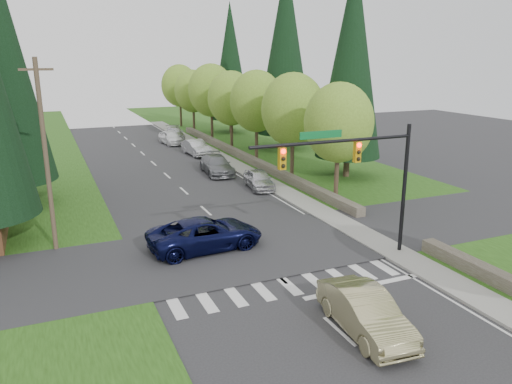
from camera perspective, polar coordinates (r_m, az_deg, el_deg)
ground at (r=20.52m, az=7.97°, el=-14.17°), size 120.00×120.00×0.00m
grass_east at (r=42.93m, az=9.11°, el=1.65°), size 14.00×110.00×0.06m
cross_street at (r=26.97m, az=-0.86°, el=-6.55°), size 120.00×8.00×0.10m
sidewalk_east at (r=41.82m, az=0.55°, el=1.53°), size 1.80×80.00×0.13m
curb_east at (r=41.50m, az=-0.52°, el=1.42°), size 0.20×80.00×0.13m
stone_wall_north at (r=49.60m, az=-1.39°, el=4.06°), size 0.70×40.00×0.70m
traffic_signal at (r=24.58m, az=11.74°, el=3.12°), size 8.70×0.37×6.80m
utility_pole at (r=27.59m, az=-22.90°, el=3.87°), size 1.60×0.24×10.00m
decid_tree_0 at (r=34.92m, az=9.44°, el=7.81°), size 4.80×4.80×8.37m
decid_tree_1 at (r=40.97m, az=4.26°, el=9.34°), size 5.20×5.20×8.80m
decid_tree_2 at (r=47.17m, az=0.06°, el=10.33°), size 5.00×5.00×8.82m
decid_tree_3 at (r=53.70m, az=-2.85°, el=10.65°), size 5.00×5.00×8.55m
decid_tree_4 at (r=60.29m, az=-5.14°, el=11.50°), size 5.40×5.40×9.18m
decid_tree_5 at (r=66.94m, az=-7.22°, el=11.36°), size 4.80×4.80×8.30m
decid_tree_6 at (r=73.68m, az=-8.71°, el=11.92°), size 5.20×5.20×8.86m
conifer_e_a at (r=42.29m, az=10.87°, el=14.73°), size 5.44×5.44×17.80m
conifer_e_b at (r=54.92m, az=3.37°, el=16.10°), size 6.12×6.12×19.80m
conifer_e_c at (r=67.38m, az=-2.95°, el=14.68°), size 5.10×5.10×16.80m
sedan_champagne at (r=19.54m, az=12.37°, el=-13.26°), size 2.14×5.09×1.64m
suv_navy at (r=26.84m, az=-5.79°, el=-4.78°), size 6.34×3.26×1.71m
parked_car_a at (r=38.85m, az=0.34°, el=1.47°), size 2.30×4.52×1.48m
parked_car_b at (r=43.84m, az=-4.51°, el=3.10°), size 2.67×5.63×1.58m
parked_car_c at (r=52.42m, az=-6.84°, el=5.06°), size 2.01×4.87×1.57m
parked_car_d at (r=59.41m, az=-9.70°, el=6.17°), size 2.33×4.82×1.59m
parked_car_e at (r=63.24m, az=-9.25°, el=6.67°), size 2.68×5.24×1.46m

